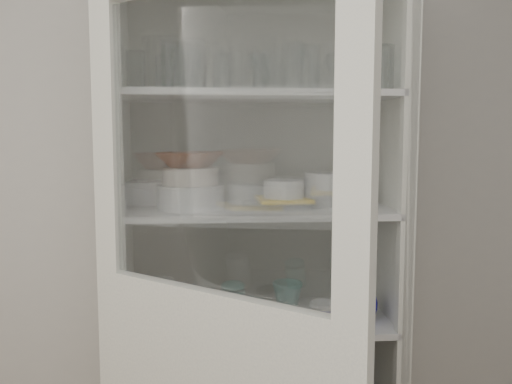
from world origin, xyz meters
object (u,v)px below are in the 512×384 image
(mug_blue, at_px, (361,308))
(teal_jar, at_px, (233,300))
(goblet_0, at_px, (192,74))
(mug_white, at_px, (323,314))
(terracotta_bowl, at_px, (191,160))
(plate_stack_front, at_px, (191,197))
(white_canister, at_px, (159,297))
(pantry_cabinet, at_px, (255,289))
(goblet_3, at_px, (335,71))
(yellow_trivet, at_px, (284,199))
(grey_bowl_stack, at_px, (325,189))
(mug_teal, at_px, (287,295))
(plate_stack_back, at_px, (145,192))
(glass_platter, at_px, (284,204))
(white_ramekin, at_px, (284,189))
(cream_bowl, at_px, (191,176))
(measuring_cups, at_px, (205,320))
(goblet_1, at_px, (257,71))
(goblet_2, at_px, (299,69))

(mug_blue, bearing_deg, teal_jar, 170.11)
(goblet_0, distance_m, mug_white, 0.98)
(goblet_0, bearing_deg, terracotta_bowl, -90.91)
(plate_stack_front, xyz_separation_m, white_canister, (-0.12, 0.07, -0.38))
(pantry_cabinet, relative_size, terracotta_bowl, 9.57)
(goblet_3, bearing_deg, terracotta_bowl, -165.99)
(yellow_trivet, height_order, grey_bowl_stack, grey_bowl_stack)
(goblet_3, bearing_deg, goblet_0, 177.68)
(grey_bowl_stack, bearing_deg, white_canister, 179.55)
(goblet_0, height_order, yellow_trivet, goblet_0)
(yellow_trivet, relative_size, mug_teal, 1.66)
(pantry_cabinet, relative_size, plate_stack_back, 9.38)
(goblet_0, relative_size, mug_teal, 1.39)
(grey_bowl_stack, xyz_separation_m, white_canister, (-0.61, 0.00, -0.39))
(glass_platter, bearing_deg, white_ramekin, 0.00)
(grey_bowl_stack, bearing_deg, yellow_trivet, -176.56)
(goblet_0, bearing_deg, cream_bowl, -90.91)
(plate_stack_back, relative_size, glass_platter, 0.75)
(terracotta_bowl, bearing_deg, glass_platter, 9.53)
(teal_jar, distance_m, white_canister, 0.27)
(white_ramekin, distance_m, measuring_cups, 0.54)
(goblet_1, bearing_deg, mug_blue, -24.98)
(white_ramekin, xyz_separation_m, mug_white, (0.12, -0.14, -0.42))
(terracotta_bowl, bearing_deg, teal_jar, 22.93)
(mug_blue, distance_m, measuring_cups, 0.56)
(plate_stack_front, bearing_deg, cream_bowl, 180.00)
(pantry_cabinet, distance_m, goblet_1, 0.81)
(yellow_trivet, bearing_deg, white_canister, 178.25)
(goblet_2, height_order, teal_jar, goblet_2)
(pantry_cabinet, xyz_separation_m, teal_jar, (-0.08, -0.05, -0.03))
(goblet_0, relative_size, measuring_cups, 1.73)
(cream_bowl, height_order, measuring_cups, cream_bowl)
(goblet_2, distance_m, grey_bowl_stack, 0.45)
(pantry_cabinet, bearing_deg, teal_jar, -150.20)
(mug_blue, xyz_separation_m, mug_teal, (-0.25, 0.14, 0.01))
(goblet_0, distance_m, glass_platter, 0.58)
(goblet_0, distance_m, goblet_2, 0.39)
(cream_bowl, bearing_deg, plate_stack_front, 0.00)
(goblet_0, distance_m, teal_jar, 0.84)
(grey_bowl_stack, bearing_deg, mug_teal, 163.24)
(plate_stack_front, bearing_deg, mug_white, -11.09)
(yellow_trivet, distance_m, white_canister, 0.58)
(cream_bowl, relative_size, glass_platter, 0.64)
(cream_bowl, relative_size, yellow_trivet, 1.03)
(goblet_3, relative_size, white_ramekin, 1.21)
(goblet_3, xyz_separation_m, yellow_trivet, (-0.20, -0.08, -0.46))
(goblet_2, bearing_deg, mug_teal, -140.81)
(goblet_2, distance_m, terracotta_bowl, 0.53)
(yellow_trivet, height_order, mug_blue, yellow_trivet)
(grey_bowl_stack, distance_m, mug_white, 0.45)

